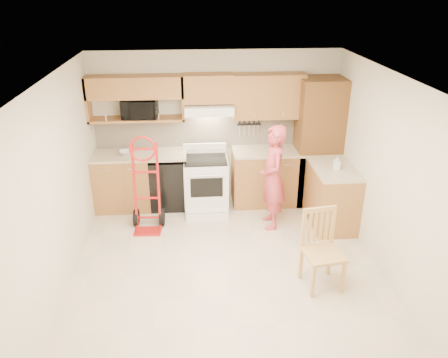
{
  "coord_description": "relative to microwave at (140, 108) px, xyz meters",
  "views": [
    {
      "loc": [
        -0.41,
        -4.79,
        3.49
      ],
      "look_at": [
        0.0,
        0.5,
        1.1
      ],
      "focal_mm": 35.71,
      "sensor_mm": 36.0,
      "label": 1
    }
  ],
  "objects": [
    {
      "name": "floor",
      "position": [
        1.2,
        -2.08,
        -1.65
      ],
      "size": [
        4.0,
        4.5,
        0.02
      ],
      "primitive_type": "cube",
      "color": "beige",
      "rests_on": "ground"
    },
    {
      "name": "ceiling",
      "position": [
        1.2,
        -2.08,
        0.87
      ],
      "size": [
        4.0,
        4.5,
        0.02
      ],
      "primitive_type": "cube",
      "color": "white",
      "rests_on": "ground"
    },
    {
      "name": "wall_back",
      "position": [
        1.2,
        0.17,
        -0.39
      ],
      "size": [
        4.0,
        0.02,
        2.5
      ],
      "primitive_type": "cube",
      "color": "beige",
      "rests_on": "ground"
    },
    {
      "name": "wall_front",
      "position": [
        1.2,
        -4.34,
        -0.39
      ],
      "size": [
        4.0,
        0.02,
        2.5
      ],
      "primitive_type": "cube",
      "color": "beige",
      "rests_on": "ground"
    },
    {
      "name": "wall_left",
      "position": [
        -0.81,
        -2.08,
        -0.39
      ],
      "size": [
        0.02,
        4.5,
        2.5
      ],
      "primitive_type": "cube",
      "color": "beige",
      "rests_on": "ground"
    },
    {
      "name": "wall_right",
      "position": [
        3.21,
        -2.08,
        -0.39
      ],
      "size": [
        0.02,
        4.5,
        2.5
      ],
      "primitive_type": "cube",
      "color": "beige",
      "rests_on": "ground"
    },
    {
      "name": "backsplash",
      "position": [
        1.2,
        0.15,
        -0.44
      ],
      "size": [
        3.92,
        0.03,
        0.55
      ],
      "primitive_type": "cube",
      "color": "beige",
      "rests_on": "wall_back"
    },
    {
      "name": "lower_cab_left",
      "position": [
        -0.35,
        -0.14,
        -1.19
      ],
      "size": [
        0.9,
        0.6,
        0.9
      ],
      "primitive_type": "cube",
      "color": "#B07238",
      "rests_on": "ground"
    },
    {
      "name": "dishwasher",
      "position": [
        0.4,
        -0.14,
        -1.22
      ],
      "size": [
        0.6,
        0.6,
        0.85
      ],
      "primitive_type": "cube",
      "color": "black",
      "rests_on": "ground"
    },
    {
      "name": "lower_cab_right",
      "position": [
        2.03,
        -0.14,
        -1.19
      ],
      "size": [
        1.14,
        0.6,
        0.9
      ],
      "primitive_type": "cube",
      "color": "#B07238",
      "rests_on": "ground"
    },
    {
      "name": "countertop_left",
      "position": [
        -0.05,
        -0.13,
        -0.72
      ],
      "size": [
        1.5,
        0.63,
        0.04
      ],
      "primitive_type": "cube",
      "color": "#C0B194",
      "rests_on": "lower_cab_left"
    },
    {
      "name": "countertop_right",
      "position": [
        2.03,
        -0.13,
        -0.72
      ],
      "size": [
        1.14,
        0.63,
        0.04
      ],
      "primitive_type": "cube",
      "color": "#C0B194",
      "rests_on": "lower_cab_right"
    },
    {
      "name": "cab_return_right",
      "position": [
        2.9,
        -0.94,
        -1.19
      ],
      "size": [
        0.6,
        1.0,
        0.9
      ],
      "primitive_type": "cube",
      "color": "#B07238",
      "rests_on": "ground"
    },
    {
      "name": "countertop_return",
      "position": [
        2.9,
        -0.94,
        -0.72
      ],
      "size": [
        0.63,
        1.0,
        0.04
      ],
      "primitive_type": "cube",
      "color": "#C0B194",
      "rests_on": "cab_return_right"
    },
    {
      "name": "pantry_tall",
      "position": [
        2.85,
        -0.14,
        -0.59
      ],
      "size": [
        0.7,
        0.6,
        2.1
      ],
      "primitive_type": "cube",
      "color": "brown",
      "rests_on": "ground"
    },
    {
      "name": "upper_cab_left",
      "position": [
        -0.05,
        0.0,
        0.34
      ],
      "size": [
        1.5,
        0.33,
        0.34
      ],
      "primitive_type": "cube",
      "color": "#B07238",
      "rests_on": "wall_back"
    },
    {
      "name": "upper_shelf_mw",
      "position": [
        -0.05,
        0.0,
        -0.17
      ],
      "size": [
        1.5,
        0.33,
        0.04
      ],
      "primitive_type": "cube",
      "color": "#B07238",
      "rests_on": "wall_back"
    },
    {
      "name": "upper_cab_center",
      "position": [
        1.08,
        0.0,
        0.3
      ],
      "size": [
        0.76,
        0.33,
        0.44
      ],
      "primitive_type": "cube",
      "color": "#B07238",
      "rests_on": "wall_back"
    },
    {
      "name": "upper_cab_right",
      "position": [
        2.03,
        0.0,
        0.16
      ],
      "size": [
        1.14,
        0.33,
        0.7
      ],
      "primitive_type": "cube",
      "color": "#B07238",
      "rests_on": "wall_back"
    },
    {
      "name": "range_hood",
      "position": [
        1.08,
        -0.06,
        -0.01
      ],
      "size": [
        0.76,
        0.46,
        0.14
      ],
      "primitive_type": "cube",
      "color": "white",
      "rests_on": "wall_back"
    },
    {
      "name": "knife_strip",
      "position": [
        1.75,
        0.12,
        -0.4
      ],
      "size": [
        0.4,
        0.05,
        0.29
      ],
      "primitive_type": null,
      "color": "black",
      "rests_on": "backsplash"
    },
    {
      "name": "microwave",
      "position": [
        0.0,
        0.0,
        0.0
      ],
      "size": [
        0.57,
        0.41,
        0.3
      ],
      "primitive_type": "imported",
      "rotation": [
        0.0,
        0.0,
        -0.08
      ],
      "color": "black",
      "rests_on": "upper_shelf_mw"
    },
    {
      "name": "range",
      "position": [
        1.0,
        -0.34,
        -1.12
      ],
      "size": [
        0.7,
        0.92,
        1.04
      ],
      "primitive_type": null,
      "color": "white",
      "rests_on": "ground"
    },
    {
      "name": "person",
      "position": [
        1.97,
        -0.93,
        -0.84
      ],
      "size": [
        0.41,
        0.6,
        1.61
      ],
      "primitive_type": "imported",
      "rotation": [
        0.0,
        0.0,
        -1.53
      ],
      "color": "#C1404A",
      "rests_on": "ground"
    },
    {
      "name": "hand_truck",
      "position": [
        0.1,
        -0.9,
        -0.97
      ],
      "size": [
        0.55,
        0.51,
        1.34
      ],
      "primitive_type": null,
      "rotation": [
        0.0,
        0.0,
        -0.05
      ],
      "color": "red",
      "rests_on": "ground"
    },
    {
      "name": "dining_chair",
      "position": [
        2.33,
        -2.45,
        -1.15
      ],
      "size": [
        0.51,
        0.54,
        0.99
      ],
      "primitive_type": null,
      "rotation": [
        0.0,
        0.0,
        0.15
      ],
      "color": "tan",
      "rests_on": "ground"
    },
    {
      "name": "soap_bottle",
      "position": [
        2.9,
        -1.01,
        -0.6
      ],
      "size": [
        0.11,
        0.11,
        0.2
      ],
      "primitive_type": "imported",
      "rotation": [
        0.0,
        0.0,
        -0.16
      ],
      "color": "white",
      "rests_on": "countertop_return"
    },
    {
      "name": "bowl",
      "position": [
        -0.26,
        -0.14,
        -0.67
      ],
      "size": [
        0.25,
        0.25,
        0.05
      ],
      "primitive_type": "imported",
      "rotation": [
        0.0,
        0.0,
        0.21
      ],
      "color": "white",
      "rests_on": "countertop_left"
    }
  ]
}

